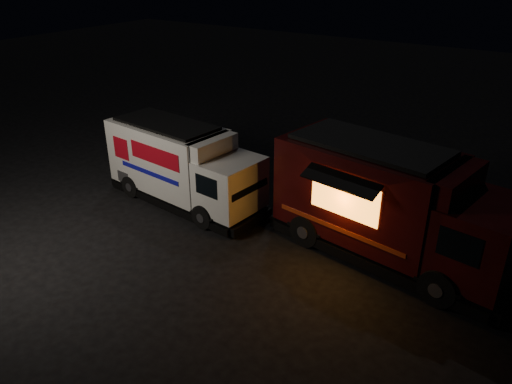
# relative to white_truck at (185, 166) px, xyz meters

# --- Properties ---
(ground) EXTENTS (80.00, 80.00, 0.00)m
(ground) POSITION_rel_white_truck_xyz_m (0.84, -2.22, -1.41)
(ground) COLOR black
(ground) RESTS_ON ground
(white_truck) EXTENTS (6.39, 2.73, 2.81)m
(white_truck) POSITION_rel_white_truck_xyz_m (0.00, 0.00, 0.00)
(white_truck) COLOR silver
(white_truck) RESTS_ON ground
(red_truck) EXTENTS (7.48, 3.74, 3.33)m
(red_truck) POSITION_rel_white_truck_xyz_m (7.23, 0.60, 0.26)
(red_truck) COLOR #390A0B
(red_truck) RESTS_ON ground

